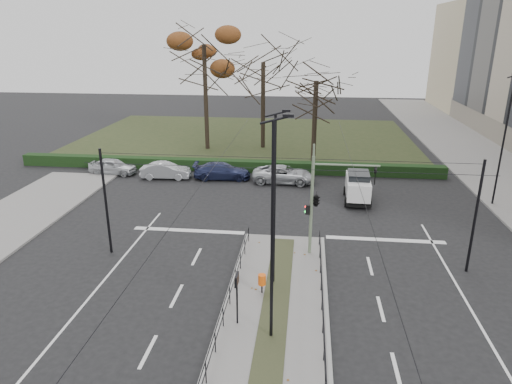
{
  "coord_description": "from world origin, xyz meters",
  "views": [
    {
      "loc": [
        1.12,
        -20.08,
        11.69
      ],
      "look_at": [
        -1.95,
        6.88,
        2.2
      ],
      "focal_mm": 32.0,
      "sensor_mm": 36.0,
      "label": 1
    }
  ],
  "objects_px": {
    "traffic_light": "(318,198)",
    "parked_car_first": "(113,166)",
    "streetlamp_median_far": "(275,200)",
    "bare_tree_center": "(263,69)",
    "info_panel": "(237,285)",
    "parked_car_third": "(222,171)",
    "streetlamp_median_near": "(273,232)",
    "streetlamp_sidewalk": "(504,140)",
    "rust_tree": "(204,44)",
    "litter_bin": "(262,280)",
    "white_van": "(358,186)",
    "parked_car_fourth": "(283,174)",
    "parked_car_second": "(166,171)",
    "bare_tree_near": "(316,87)"
  },
  "relations": [
    {
      "from": "traffic_light",
      "to": "parked_car_first",
      "type": "distance_m",
      "value": 22.25
    },
    {
      "from": "streetlamp_median_far",
      "to": "bare_tree_center",
      "type": "distance_m",
      "value": 28.36
    },
    {
      "from": "info_panel",
      "to": "parked_car_third",
      "type": "distance_m",
      "value": 20.7
    },
    {
      "from": "streetlamp_median_near",
      "to": "parked_car_third",
      "type": "height_order",
      "value": "streetlamp_median_near"
    },
    {
      "from": "streetlamp_sidewalk",
      "to": "bare_tree_center",
      "type": "xyz_separation_m",
      "value": [
        -18.08,
        15.3,
        3.46
      ]
    },
    {
      "from": "rust_tree",
      "to": "bare_tree_center",
      "type": "bearing_deg",
      "value": 11.92
    },
    {
      "from": "parked_car_first",
      "to": "bare_tree_center",
      "type": "relative_size",
      "value": 0.35
    },
    {
      "from": "traffic_light",
      "to": "parked_car_third",
      "type": "height_order",
      "value": "traffic_light"
    },
    {
      "from": "traffic_light",
      "to": "litter_bin",
      "type": "distance_m",
      "value": 5.7
    },
    {
      "from": "streetlamp_median_near",
      "to": "streetlamp_median_far",
      "type": "xyz_separation_m",
      "value": [
        -0.24,
        4.24,
        -0.26
      ]
    },
    {
      "from": "white_van",
      "to": "parked_car_fourth",
      "type": "bearing_deg",
      "value": 146.31
    },
    {
      "from": "streetlamp_sidewalk",
      "to": "parked_car_second",
      "type": "relative_size",
      "value": 2.19
    },
    {
      "from": "parked_car_second",
      "to": "bare_tree_near",
      "type": "height_order",
      "value": "bare_tree_near"
    },
    {
      "from": "parked_car_fourth",
      "to": "parked_car_third",
      "type": "bearing_deg",
      "value": 86.32
    },
    {
      "from": "streetlamp_sidewalk",
      "to": "bare_tree_near",
      "type": "height_order",
      "value": "bare_tree_near"
    },
    {
      "from": "parked_car_fourth",
      "to": "traffic_light",
      "type": "bearing_deg",
      "value": -167.78
    },
    {
      "from": "parked_car_third",
      "to": "white_van",
      "type": "bearing_deg",
      "value": -115.91
    },
    {
      "from": "litter_bin",
      "to": "bare_tree_near",
      "type": "bearing_deg",
      "value": 84.04
    },
    {
      "from": "streetlamp_median_far",
      "to": "white_van",
      "type": "bearing_deg",
      "value": 67.41
    },
    {
      "from": "litter_bin",
      "to": "streetlamp_median_near",
      "type": "height_order",
      "value": "streetlamp_median_near"
    },
    {
      "from": "white_van",
      "to": "parked_car_second",
      "type": "bearing_deg",
      "value": 166.47
    },
    {
      "from": "traffic_light",
      "to": "streetlamp_sidewalk",
      "type": "height_order",
      "value": "streetlamp_sidewalk"
    },
    {
      "from": "info_panel",
      "to": "streetlamp_sidewalk",
      "type": "xyz_separation_m",
      "value": [
        16.03,
        16.16,
        2.84
      ]
    },
    {
      "from": "streetlamp_sidewalk",
      "to": "rust_tree",
      "type": "bearing_deg",
      "value": 149.46
    },
    {
      "from": "parked_car_third",
      "to": "rust_tree",
      "type": "relative_size",
      "value": 0.34
    },
    {
      "from": "parked_car_fourth",
      "to": "bare_tree_center",
      "type": "distance_m",
      "value": 14.23
    },
    {
      "from": "info_panel",
      "to": "streetlamp_median_far",
      "type": "distance_m",
      "value": 4.51
    },
    {
      "from": "streetlamp_sidewalk",
      "to": "parked_car_second",
      "type": "xyz_separation_m",
      "value": [
        -25.17,
        3.59,
        -4.1
      ]
    },
    {
      "from": "litter_bin",
      "to": "streetlamp_median_near",
      "type": "bearing_deg",
      "value": -77.36
    },
    {
      "from": "info_panel",
      "to": "rust_tree",
      "type": "bearing_deg",
      "value": 104.52
    },
    {
      "from": "streetlamp_median_far",
      "to": "bare_tree_center",
      "type": "xyz_separation_m",
      "value": [
        -3.31,
        27.91,
        3.82
      ]
    },
    {
      "from": "traffic_light",
      "to": "bare_tree_center",
      "type": "xyz_separation_m",
      "value": [
        -5.38,
        24.56,
        4.89
      ]
    },
    {
      "from": "streetlamp_median_far",
      "to": "rust_tree",
      "type": "distance_m",
      "value": 28.86
    },
    {
      "from": "parked_car_first",
      "to": "bare_tree_near",
      "type": "xyz_separation_m",
      "value": [
        17.39,
        5.81,
        6.36
      ]
    },
    {
      "from": "streetlamp_median_far",
      "to": "parked_car_fourth",
      "type": "height_order",
      "value": "streetlamp_median_far"
    },
    {
      "from": "litter_bin",
      "to": "parked_car_first",
      "type": "distance_m",
      "value": 23.35
    },
    {
      "from": "litter_bin",
      "to": "bare_tree_center",
      "type": "bearing_deg",
      "value": 95.61
    },
    {
      "from": "info_panel",
      "to": "parked_car_third",
      "type": "height_order",
      "value": "info_panel"
    },
    {
      "from": "white_van",
      "to": "bare_tree_near",
      "type": "bearing_deg",
      "value": 107.13
    },
    {
      "from": "traffic_light",
      "to": "info_panel",
      "type": "distance_m",
      "value": 7.8
    },
    {
      "from": "streetlamp_median_far",
      "to": "parked_car_third",
      "type": "distance_m",
      "value": 17.96
    },
    {
      "from": "traffic_light",
      "to": "info_panel",
      "type": "height_order",
      "value": "traffic_light"
    },
    {
      "from": "streetlamp_sidewalk",
      "to": "bare_tree_near",
      "type": "distance_m",
      "value": 16.43
    },
    {
      "from": "streetlamp_median_near",
      "to": "bare_tree_near",
      "type": "relative_size",
      "value": 0.9
    },
    {
      "from": "bare_tree_center",
      "to": "streetlamp_sidewalk",
      "type": "bearing_deg",
      "value": -40.24
    },
    {
      "from": "streetlamp_median_near",
      "to": "streetlamp_sidewalk",
      "type": "bearing_deg",
      "value": 49.23
    },
    {
      "from": "litter_bin",
      "to": "info_panel",
      "type": "height_order",
      "value": "info_panel"
    },
    {
      "from": "parked_car_fourth",
      "to": "bare_tree_center",
      "type": "xyz_separation_m",
      "value": [
        -2.87,
        11.71,
        7.55
      ]
    },
    {
      "from": "litter_bin",
      "to": "streetlamp_sidewalk",
      "type": "bearing_deg",
      "value": 41.93
    },
    {
      "from": "bare_tree_center",
      "to": "bare_tree_near",
      "type": "xyz_separation_m",
      "value": [
        5.33,
        -5.19,
        -1.19
      ]
    }
  ]
}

